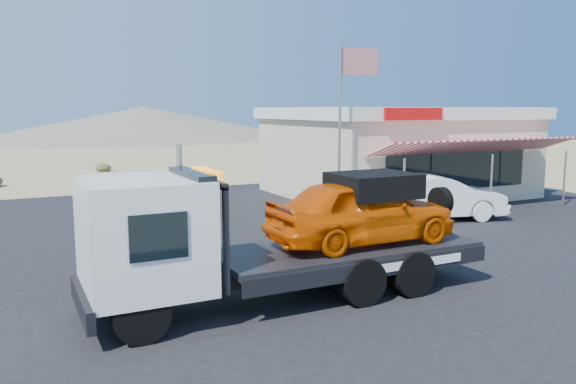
{
  "coord_description": "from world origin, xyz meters",
  "views": [
    {
      "loc": [
        -5.3,
        -11.57,
        3.83
      ],
      "look_at": [
        1.8,
        2.58,
        1.5
      ],
      "focal_mm": 35.0,
      "sensor_mm": 36.0,
      "label": 1
    }
  ],
  "objects_px": {
    "tow_truck": "(283,229)",
    "white_sedan": "(436,197)",
    "jerky_store": "(396,150)",
    "flagpole": "(346,112)"
  },
  "relations": [
    {
      "from": "tow_truck",
      "to": "white_sedan",
      "type": "bearing_deg",
      "value": 31.08
    },
    {
      "from": "white_sedan",
      "to": "jerky_store",
      "type": "xyz_separation_m",
      "value": [
        2.52,
        5.59,
        1.19
      ]
    },
    {
      "from": "flagpole",
      "to": "tow_truck",
      "type": "bearing_deg",
      "value": -131.04
    },
    {
      "from": "tow_truck",
      "to": "jerky_store",
      "type": "distance_m",
      "value": 15.31
    },
    {
      "from": "white_sedan",
      "to": "jerky_store",
      "type": "height_order",
      "value": "jerky_store"
    },
    {
      "from": "jerky_store",
      "to": "flagpole",
      "type": "xyz_separation_m",
      "value": [
        -5.57,
        -4.47,
        1.77
      ]
    },
    {
      "from": "tow_truck",
      "to": "white_sedan",
      "type": "distance_m",
      "value": 9.88
    },
    {
      "from": "white_sedan",
      "to": "flagpole",
      "type": "bearing_deg",
      "value": 86.97
    },
    {
      "from": "tow_truck",
      "to": "white_sedan",
      "type": "height_order",
      "value": "tow_truck"
    },
    {
      "from": "jerky_store",
      "to": "tow_truck",
      "type": "bearing_deg",
      "value": -135.76
    }
  ]
}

